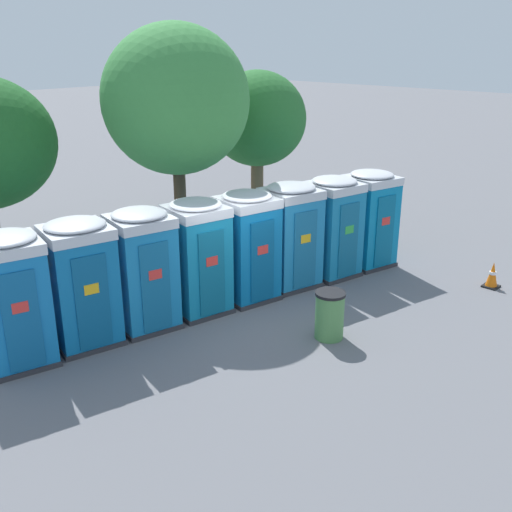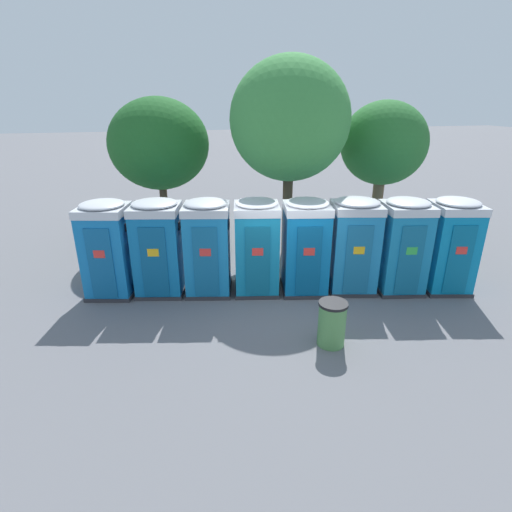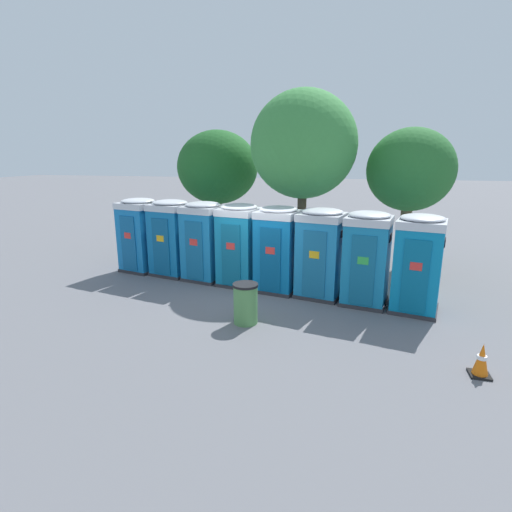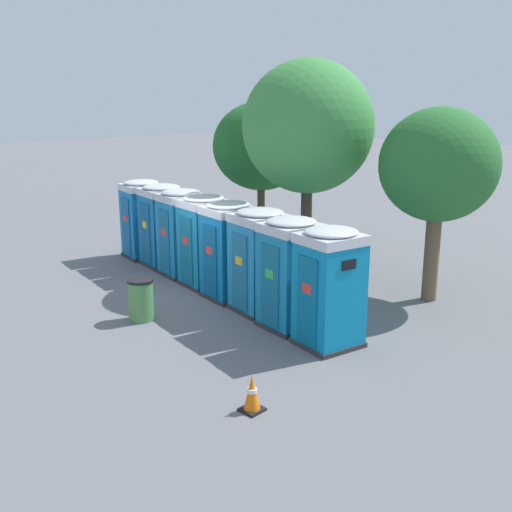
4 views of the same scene
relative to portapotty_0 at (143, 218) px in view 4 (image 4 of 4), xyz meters
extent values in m
plane|color=slate|center=(4.35, -1.23, -1.28)|extent=(120.00, 120.00, 0.00)
cube|color=#2D2D33|center=(0.00, 0.01, -1.23)|extent=(1.43, 1.44, 0.10)
cube|color=#1472B9|center=(0.00, 0.01, -0.13)|extent=(1.37, 1.37, 2.10)
cube|color=#0F5991|center=(-0.14, -0.56, -0.21)|extent=(0.61, 0.18, 1.85)
cube|color=red|center=(-0.14, -0.58, 0.07)|extent=(0.27, 0.07, 0.20)
cube|color=black|center=(0.56, -0.13, 0.60)|extent=(0.11, 0.36, 0.20)
cube|color=silver|center=(0.00, 0.01, 1.02)|extent=(1.41, 1.42, 0.20)
ellipsoid|color=silver|center=(0.00, 0.01, 1.17)|extent=(1.34, 1.35, 0.18)
cube|color=#2D2D33|center=(1.28, -0.19, -1.23)|extent=(1.46, 1.44, 0.10)
cube|color=#106BAA|center=(1.28, -0.19, -0.13)|extent=(1.39, 1.37, 2.10)
cube|color=#0C5385|center=(1.15, -0.76, -0.21)|extent=(0.64, 0.17, 1.85)
cube|color=yellow|center=(1.15, -0.78, 0.07)|extent=(0.28, 0.07, 0.20)
cube|color=black|center=(1.86, -0.32, 0.60)|extent=(0.10, 0.36, 0.20)
cube|color=silver|center=(1.28, -0.19, 1.02)|extent=(1.44, 1.41, 0.20)
ellipsoid|color=silver|center=(1.28, -0.19, 1.17)|extent=(1.37, 1.34, 0.18)
cube|color=#2D2D33|center=(2.53, -0.46, -1.23)|extent=(1.41, 1.42, 0.10)
cube|color=#1679B7|center=(2.53, -0.46, -0.13)|extent=(1.34, 1.35, 2.10)
cube|color=#115E8F|center=(2.41, -1.04, -0.21)|extent=(0.61, 0.16, 1.85)
cube|color=red|center=(2.41, -1.05, 0.07)|extent=(0.28, 0.07, 0.20)
cube|color=black|center=(3.09, -0.58, 0.60)|extent=(0.10, 0.36, 0.20)
cube|color=silver|center=(2.53, -0.46, 1.02)|extent=(1.38, 1.39, 0.20)
ellipsoid|color=silver|center=(2.53, -0.46, 1.17)|extent=(1.31, 1.32, 0.18)
cube|color=#2D2D33|center=(3.79, -0.72, -1.23)|extent=(1.37, 1.39, 0.10)
cube|color=#117AA8|center=(3.79, -0.72, -0.13)|extent=(1.31, 1.33, 2.10)
cube|color=#0D5F83|center=(3.68, -1.30, -0.21)|extent=(0.61, 0.14, 1.85)
cube|color=red|center=(3.68, -1.31, 0.07)|extent=(0.28, 0.06, 0.20)
cube|color=black|center=(4.35, -0.83, 0.60)|extent=(0.09, 0.36, 0.20)
cube|color=silver|center=(3.79, -0.72, 1.02)|extent=(1.35, 1.37, 0.20)
ellipsoid|color=silver|center=(3.79, -0.72, 1.17)|extent=(1.28, 1.30, 0.18)
cube|color=#2D2D33|center=(5.05, -1.01, -1.23)|extent=(1.39, 1.40, 0.10)
cube|color=#0C6BAD|center=(5.05, -1.01, -0.13)|extent=(1.32, 1.33, 2.10)
cube|color=#095387|center=(4.94, -1.58, -0.21)|extent=(0.61, 0.15, 1.85)
cube|color=red|center=(4.93, -1.60, 0.07)|extent=(0.28, 0.06, 0.20)
cube|color=black|center=(5.61, -1.12, 0.60)|extent=(0.09, 0.36, 0.20)
cube|color=silver|center=(5.05, -1.01, 1.02)|extent=(1.36, 1.37, 0.20)
ellipsoid|color=silver|center=(5.05, -1.01, 1.17)|extent=(1.29, 1.31, 0.18)
cube|color=#2D2D33|center=(6.32, -1.21, -1.23)|extent=(1.47, 1.44, 0.10)
cube|color=#1C7FBA|center=(6.32, -1.21, -0.13)|extent=(1.40, 1.37, 2.10)
cube|color=#166391|center=(6.19, -1.78, -0.21)|extent=(0.64, 0.17, 1.85)
cube|color=yellow|center=(6.18, -1.80, 0.07)|extent=(0.27, 0.07, 0.20)
cube|color=black|center=(6.90, -1.35, 0.60)|extent=(0.10, 0.36, 0.20)
cube|color=silver|center=(6.32, -1.21, 1.02)|extent=(1.44, 1.42, 0.20)
ellipsoid|color=silver|center=(6.32, -1.21, 1.17)|extent=(1.37, 1.35, 0.18)
cube|color=#2D2D33|center=(7.57, -1.54, -1.23)|extent=(1.38, 1.39, 0.10)
cube|color=#157BAF|center=(7.57, -1.54, -0.13)|extent=(1.31, 1.33, 2.10)
cube|color=#106088|center=(7.46, -2.12, -0.21)|extent=(0.61, 0.14, 1.85)
cube|color=green|center=(7.45, -2.14, 0.07)|extent=(0.28, 0.06, 0.20)
cube|color=black|center=(8.13, -1.65, 0.60)|extent=(0.09, 0.36, 0.20)
cube|color=silver|center=(7.57, -1.54, 1.02)|extent=(1.35, 1.37, 0.20)
ellipsoid|color=silver|center=(7.57, -1.54, 1.17)|extent=(1.28, 1.30, 0.18)
cube|color=#2D2D33|center=(8.83, -1.80, -1.23)|extent=(1.40, 1.43, 0.10)
cube|color=#0A7DB3|center=(8.83, -1.80, -0.13)|extent=(1.33, 1.36, 2.10)
cube|color=#08618B|center=(8.69, -2.37, -0.21)|extent=(0.60, 0.17, 1.85)
cube|color=red|center=(8.69, -2.39, 0.07)|extent=(0.27, 0.07, 0.20)
cube|color=black|center=(9.38, -1.93, 0.60)|extent=(0.10, 0.36, 0.20)
cube|color=silver|center=(8.83, -1.80, 1.02)|extent=(1.37, 1.40, 0.20)
ellipsoid|color=silver|center=(8.83, -1.80, 1.17)|extent=(1.30, 1.33, 0.18)
cylinder|color=#4C3826|center=(5.39, 1.73, 0.37)|extent=(0.31, 0.31, 3.31)
ellipsoid|color=#3D8C42|center=(5.39, 1.73, 3.02)|extent=(3.62, 3.62, 3.63)
cylinder|color=#4C3826|center=(1.52, 4.05, 0.03)|extent=(0.27, 0.27, 2.62)
ellipsoid|color=#1E5B23|center=(1.52, 4.05, 2.18)|extent=(3.37, 3.37, 3.06)
cylinder|color=brown|center=(8.97, 2.37, 0.07)|extent=(0.38, 0.38, 2.71)
ellipsoid|color=#286B2D|center=(8.97, 2.37, 2.20)|extent=(2.91, 2.91, 2.80)
cylinder|color=#518C4C|center=(4.74, -3.60, -0.81)|extent=(0.58, 0.58, 0.93)
cylinder|color=black|center=(4.74, -3.60, -0.32)|extent=(0.61, 0.61, 0.06)
cube|color=black|center=(9.57, -4.92, -1.26)|extent=(0.36, 0.36, 0.04)
cone|color=orange|center=(9.57, -4.92, -0.94)|extent=(0.28, 0.28, 0.60)
cylinder|color=white|center=(9.57, -4.92, -0.91)|extent=(0.17, 0.17, 0.07)
camera|label=1|loc=(-4.18, -9.98, 4.44)|focal=42.00mm
camera|label=2|loc=(1.53, -10.31, 3.62)|focal=28.00mm
camera|label=3|loc=(7.07, -12.31, 2.68)|focal=28.00mm
camera|label=4|loc=(15.77, -11.45, 3.75)|focal=42.00mm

